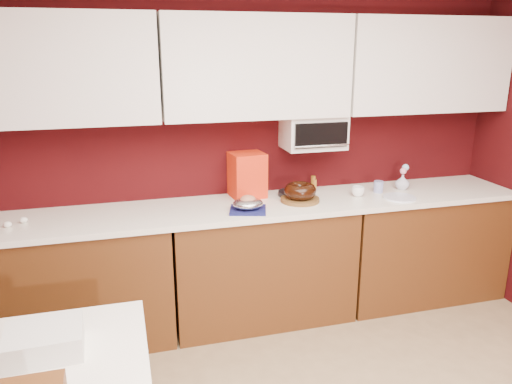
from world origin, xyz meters
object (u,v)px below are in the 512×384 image
object	(u,v)px
bundt_cake	(300,191)
newspaper_stack	(44,341)
pandoro_box	(247,175)
flower_vase	(402,181)
coffee_mug	(358,190)
blue_jar	(378,187)
toaster_oven	(313,132)
foil_ham_nest	(248,204)

from	to	relation	value
bundt_cake	newspaper_stack	xyz separation A→B (m)	(-1.60, -1.26, -0.18)
pandoro_box	flower_vase	xyz separation A→B (m)	(1.23, -0.14, -0.10)
coffee_mug	newspaper_stack	bearing A→B (deg)	-148.46
blue_jar	bundt_cake	bearing A→B (deg)	-174.69
toaster_oven	newspaper_stack	distance (m)	2.36
toaster_oven	newspaper_stack	size ratio (longest dim) A/B	1.45
blue_jar	flower_vase	distance (m)	0.23
toaster_oven	bundt_cake	size ratio (longest dim) A/B	1.93
toaster_oven	foil_ham_nest	xyz separation A→B (m)	(-0.59, -0.31, -0.42)
foil_ham_nest	bundt_cake	bearing A→B (deg)	15.49
foil_ham_nest	flower_vase	world-z (taller)	flower_vase
pandoro_box	coffee_mug	xyz separation A→B (m)	(0.80, -0.22, -0.12)
foil_ham_nest	coffee_mug	xyz separation A→B (m)	(0.89, 0.12, -0.01)
toaster_oven	newspaper_stack	world-z (taller)	toaster_oven
foil_ham_nest	newspaper_stack	xyz separation A→B (m)	(-1.18, -1.15, -0.15)
blue_jar	newspaper_stack	bearing A→B (deg)	-149.71
toaster_oven	newspaper_stack	xyz separation A→B (m)	(-1.77, -1.46, -0.57)
toaster_oven	foil_ham_nest	distance (m)	0.78
coffee_mug	flower_vase	distance (m)	0.44
pandoro_box	foil_ham_nest	bearing A→B (deg)	-110.21
toaster_oven	blue_jar	distance (m)	0.68
bundt_cake	newspaper_stack	bearing A→B (deg)	-141.74
toaster_oven	foil_ham_nest	world-z (taller)	toaster_oven
bundt_cake	pandoro_box	size ratio (longest dim) A/B	0.70
toaster_oven	foil_ham_nest	bearing A→B (deg)	-152.26
bundt_cake	flower_vase	xyz separation A→B (m)	(0.89, 0.09, -0.01)
bundt_cake	coffee_mug	size ratio (longest dim) A/B	2.56
toaster_oven	flower_vase	world-z (taller)	toaster_oven
coffee_mug	pandoro_box	bearing A→B (deg)	164.46
blue_jar	flower_vase	size ratio (longest dim) A/B	0.66
newspaper_stack	bundt_cake	bearing A→B (deg)	38.26
blue_jar	newspaper_stack	size ratio (longest dim) A/B	0.28
toaster_oven	blue_jar	xyz separation A→B (m)	(0.50, -0.13, -0.43)
coffee_mug	flower_vase	world-z (taller)	flower_vase
bundt_cake	flower_vase	world-z (taller)	flower_vase
toaster_oven	blue_jar	size ratio (longest dim) A/B	5.11
pandoro_box	blue_jar	size ratio (longest dim) A/B	3.78
newspaper_stack	pandoro_box	bearing A→B (deg)	49.71
bundt_cake	flower_vase	bearing A→B (deg)	5.80
blue_jar	toaster_oven	bearing A→B (deg)	165.66
coffee_mug	flower_vase	xyz separation A→B (m)	(0.43, 0.09, 0.02)
bundt_cake	foil_ham_nest	size ratio (longest dim) A/B	1.11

